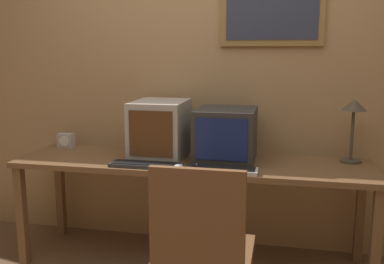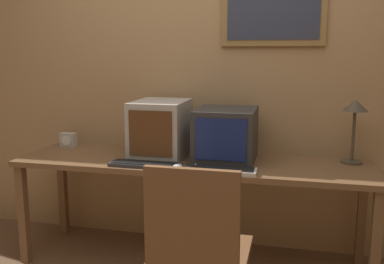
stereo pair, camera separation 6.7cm
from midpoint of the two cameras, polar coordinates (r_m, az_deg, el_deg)
name	(u,v)px [view 1 (the left image)]	position (r m, az deg, el deg)	size (l,w,h in m)	color
wall_back	(204,69)	(3.13, 1.02, 8.37)	(8.00, 0.08, 2.60)	tan
desk	(192,171)	(2.84, -0.68, -5.19)	(2.33, 0.61, 0.72)	brown
monitor_left	(160,129)	(2.90, -4.90, 0.39)	(0.35, 0.45, 0.38)	#B7B2A8
monitor_right	(226,134)	(2.82, 3.85, -0.32)	(0.38, 0.43, 0.34)	#333333
keyboard_main	(146,165)	(2.69, -6.89, -4.35)	(0.45, 0.13, 0.03)	#333338
keyboard_side	(225,170)	(2.57, 3.67, -5.05)	(0.39, 0.14, 0.03)	beige
mouse_near_keyboard	(191,167)	(2.60, -0.83, -4.68)	(0.06, 0.10, 0.04)	black
mouse_far_corner	(178,167)	(2.61, -2.57, -4.70)	(0.06, 0.11, 0.03)	silver
desk_clock	(66,140)	(3.36, -17.00, -1.08)	(0.12, 0.07, 0.10)	#B7B2AD
desk_lamp	(354,114)	(2.90, 20.11, 2.25)	(0.16, 0.16, 0.41)	#4C4233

